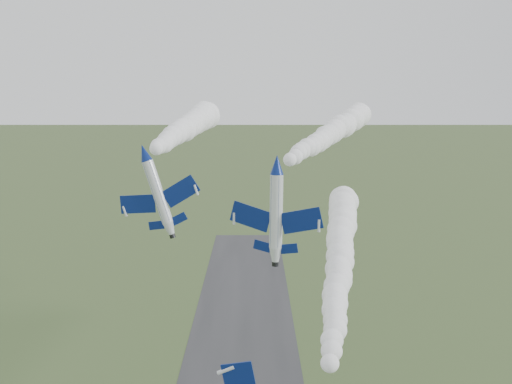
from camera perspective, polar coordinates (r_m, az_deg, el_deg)
smoke_trail_jet_lead at (r=89.16m, az=8.42°, el=-5.63°), size 15.65×75.80×5.60m
jet_pair_left at (r=70.91m, az=-11.14°, el=3.90°), size 9.81×12.22×3.89m
smoke_trail_jet_pair_left at (r=102.40m, az=-6.83°, el=6.52°), size 11.09×59.76×5.69m
jet_pair_right at (r=69.53m, az=2.08°, el=2.78°), size 11.87×13.72×3.47m
smoke_trail_jet_pair_right at (r=107.85m, az=7.92°, el=6.14°), size 28.02×70.12×5.43m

